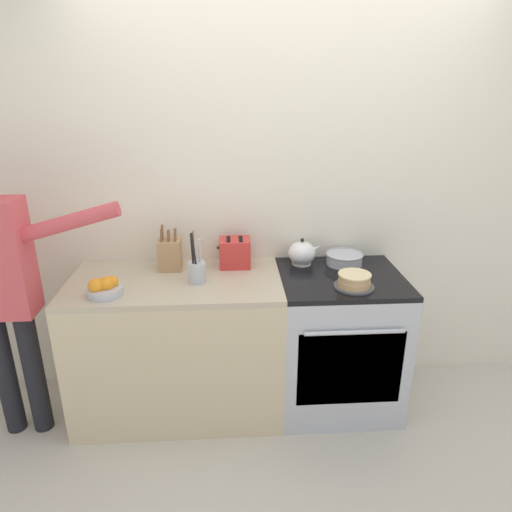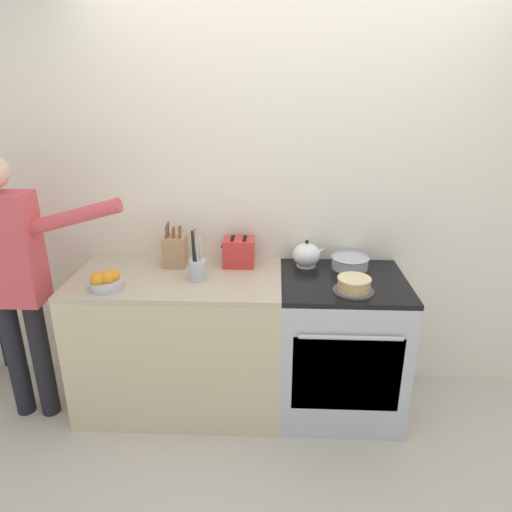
{
  "view_description": "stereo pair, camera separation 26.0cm",
  "coord_description": "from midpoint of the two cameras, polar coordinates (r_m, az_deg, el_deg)",
  "views": [
    {
      "loc": [
        -0.36,
        -2.14,
        1.95
      ],
      "look_at": [
        -0.2,
        0.29,
        1.03
      ],
      "focal_mm": 32.0,
      "sensor_mm": 36.0,
      "label": 1
    },
    {
      "loc": [
        -0.1,
        -2.14,
        1.95
      ],
      "look_at": [
        -0.2,
        0.29,
        1.03
      ],
      "focal_mm": 32.0,
      "sensor_mm": 36.0,
      "label": 2
    }
  ],
  "objects": [
    {
      "name": "counter_cabinet",
      "position": [
        2.93,
        -6.85,
        -10.56
      ],
      "size": [
        1.24,
        0.65,
        0.88
      ],
      "color": "beige",
      "rests_on": "ground_plane"
    },
    {
      "name": "wall_back",
      "position": [
        2.9,
        6.99,
        7.53
      ],
      "size": [
        8.0,
        0.04,
        2.6
      ],
      "color": "silver",
      "rests_on": "ground_plane"
    },
    {
      "name": "mixing_bowl",
      "position": [
        2.9,
        14.19,
        -0.81
      ],
      "size": [
        0.24,
        0.24,
        0.07
      ],
      "color": "#B7BABF",
      "rests_on": "stove_range"
    },
    {
      "name": "toaster",
      "position": [
        2.84,
        0.45,
        0.47
      ],
      "size": [
        0.21,
        0.16,
        0.18
      ],
      "color": "red",
      "rests_on": "counter_cabinet"
    },
    {
      "name": "utensil_crock",
      "position": [
        2.64,
        -4.57,
        -1.58
      ],
      "size": [
        0.1,
        0.1,
        0.31
      ],
      "color": "#B7BABF",
      "rests_on": "counter_cabinet"
    },
    {
      "name": "ground_plane",
      "position": [
        2.9,
        6.82,
        -21.73
      ],
      "size": [
        16.0,
        16.0,
        0.0
      ],
      "primitive_type": "plane",
      "color": "beige"
    },
    {
      "name": "person_baker",
      "position": [
        2.85,
        -25.88,
        -1.74
      ],
      "size": [
        0.92,
        0.2,
        1.62
      ],
      "rotation": [
        0.0,
        0.0,
        0.07
      ],
      "color": "black",
      "rests_on": "ground_plane"
    },
    {
      "name": "stove_range",
      "position": [
        2.94,
        12.91,
        -10.84
      ],
      "size": [
        0.73,
        0.69,
        0.88
      ],
      "color": "#B7BABF",
      "rests_on": "ground_plane"
    },
    {
      "name": "tea_kettle",
      "position": [
        2.87,
        8.95,
        0.09
      ],
      "size": [
        0.21,
        0.17,
        0.17
      ],
      "color": "white",
      "rests_on": "stove_range"
    },
    {
      "name": "knife_block",
      "position": [
        2.86,
        -7.54,
        0.62
      ],
      "size": [
        0.13,
        0.14,
        0.28
      ],
      "color": "tan",
      "rests_on": "counter_cabinet"
    },
    {
      "name": "fruit_bowl",
      "position": [
        2.62,
        -15.57,
        -3.08
      ],
      "size": [
        0.19,
        0.19,
        0.11
      ],
      "color": "#B7BABF",
      "rests_on": "counter_cabinet"
    },
    {
      "name": "layer_cake",
      "position": [
        2.58,
        14.99,
        -3.61
      ],
      "size": [
        0.23,
        0.23,
        0.08
      ],
      "color": "#4C4C51",
      "rests_on": "stove_range"
    }
  ]
}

